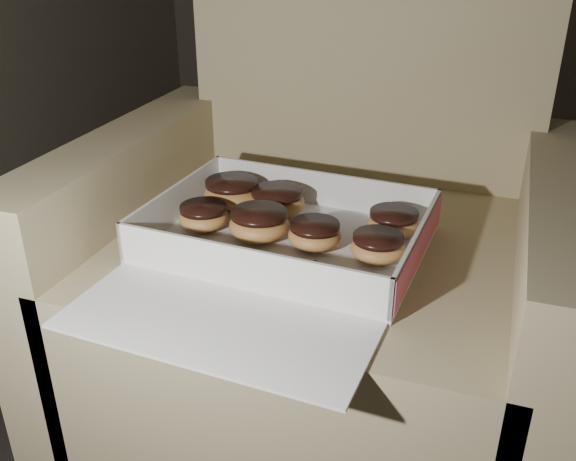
% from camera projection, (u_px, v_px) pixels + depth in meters
% --- Properties ---
extents(armchair, '(0.90, 0.76, 0.94)m').
position_uv_depth(armchair, '(327.00, 277.00, 1.23)').
color(armchair, '#96835F').
rests_on(armchair, floor).
extents(bakery_box, '(0.47, 0.54, 0.07)m').
position_uv_depth(bakery_box, '(279.00, 250.00, 1.04)').
color(bakery_box, white).
rests_on(bakery_box, armchair).
extents(donut_a, '(0.09, 0.09, 0.04)m').
position_uv_depth(donut_a, '(394.00, 222.00, 1.09)').
color(donut_a, '#C48744').
rests_on(donut_a, bakery_box).
extents(donut_b, '(0.09, 0.09, 0.04)m').
position_uv_depth(donut_b, '(378.00, 246.00, 1.02)').
color(donut_b, '#C48744').
rests_on(donut_b, bakery_box).
extents(donut_c, '(0.11, 0.11, 0.05)m').
position_uv_depth(donut_c, '(232.00, 192.00, 1.20)').
color(donut_c, '#C48744').
rests_on(donut_c, bakery_box).
extents(donut_d, '(0.10, 0.10, 0.05)m').
position_uv_depth(donut_d, '(259.00, 223.00, 1.08)').
color(donut_d, '#C48744').
rests_on(donut_d, bakery_box).
extents(donut_e, '(0.10, 0.10, 0.05)m').
position_uv_depth(donut_e, '(277.00, 201.00, 1.17)').
color(donut_e, '#C48744').
rests_on(donut_e, bakery_box).
extents(donut_f, '(0.09, 0.09, 0.04)m').
position_uv_depth(donut_f, '(315.00, 234.00, 1.05)').
color(donut_f, '#C48744').
rests_on(donut_f, bakery_box).
extents(donut_g, '(0.09, 0.09, 0.04)m').
position_uv_depth(donut_g, '(204.00, 216.00, 1.12)').
color(donut_g, '#C48744').
rests_on(donut_g, bakery_box).
extents(crumb_a, '(0.01, 0.01, 0.00)m').
position_uv_depth(crumb_a, '(230.00, 260.00, 1.02)').
color(crumb_a, black).
rests_on(crumb_a, bakery_box).
extents(crumb_b, '(0.01, 0.01, 0.00)m').
position_uv_depth(crumb_b, '(191.00, 257.00, 1.03)').
color(crumb_b, black).
rests_on(crumb_b, bakery_box).
extents(crumb_c, '(0.01, 0.01, 0.00)m').
position_uv_depth(crumb_c, '(343.00, 282.00, 0.96)').
color(crumb_c, black).
rests_on(crumb_c, bakery_box).
extents(crumb_d, '(0.01, 0.01, 0.00)m').
position_uv_depth(crumb_d, '(315.00, 261.00, 1.02)').
color(crumb_d, black).
rests_on(crumb_d, bakery_box).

